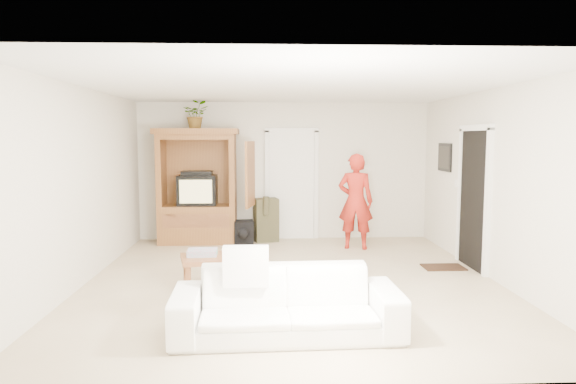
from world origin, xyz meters
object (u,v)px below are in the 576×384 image
object	(u,v)px
man	(356,201)
sofa	(287,303)
coffee_table	(224,259)
armoire	(199,194)

from	to	relation	value
man	sofa	size ratio (longest dim) A/B	0.75
sofa	coffee_table	distance (m)	1.89
armoire	man	xyz separation A→B (m)	(2.79, -0.65, -0.08)
armoire	coffee_table	world-z (taller)	armoire
sofa	coffee_table	size ratio (longest dim) A/B	1.87
man	sofa	distance (m)	4.18
armoire	man	size ratio (longest dim) A/B	1.26
armoire	sofa	world-z (taller)	armoire
man	coffee_table	xyz separation A→B (m)	(-2.12, -2.19, -0.48)
sofa	coffee_table	world-z (taller)	sofa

